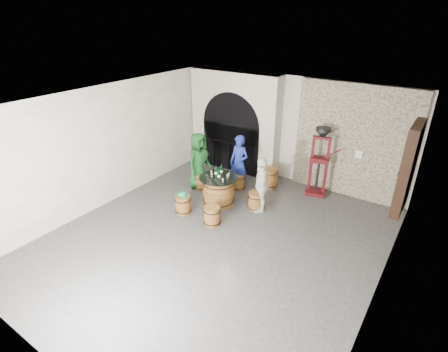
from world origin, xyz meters
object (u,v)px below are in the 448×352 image
Objects in this scene: wine_bottle_right at (221,170)px; barrel_table at (219,191)px; barrel_stool_left at (201,181)px; wine_bottle_left at (216,172)px; person_white at (261,185)px; corking_press at (320,157)px; person_green at (199,161)px; person_blue at (239,163)px; barrel_stool_far at (238,181)px; side_barrel at (270,178)px; barrel_stool_near_left at (183,204)px; barrel_stool_near_right at (212,216)px; barrel_stool_right at (256,201)px; wine_bottle_center at (219,175)px.

barrel_table is at bearing -78.74° from wine_bottle_right.
wine_bottle_left reaches higher than barrel_stool_left.
person_white reaches higher than barrel_stool_left.
wine_bottle_left is 2.95m from corking_press.
wine_bottle_left is at bearing -106.69° from person_white.
person_blue is (1.01, 0.62, -0.03)m from person_green.
barrel_table is at bearing -88.05° from barrel_stool_far.
wine_bottle_left is at bearing -113.61° from person_green.
side_barrel is at bearing 37.26° from barrel_stool_left.
barrel_stool_near_left is at bearing -103.09° from barrel_stool_far.
wine_bottle_left is 1.96m from side_barrel.
person_blue reaches higher than wine_bottle_right.
barrel_stool_near_right is at bearing -0.92° from barrel_stool_near_left.
barrel_stool_right and barrel_stool_near_left have the same top height.
corking_press reaches higher than wine_bottle_center.
person_white is at bearing -72.96° from side_barrel.
barrel_stool_right is at bearing -35.44° from barrel_stool_far.
barrel_stool_near_left is 0.33× the size of person_white.
person_white is 2.49× the size of side_barrel.
barrel_stool_near_left is 2.15m from person_blue.
barrel_stool_near_left is 1.24m from wine_bottle_left.
person_green is 2.18m from person_white.
side_barrel is (0.75, 1.50, -0.63)m from wine_bottle_right.
corking_press is (2.02, 2.06, 0.77)m from barrel_table.
wine_bottle_right is at bearing -116.44° from side_barrel.
person_white reaches higher than barrel_stool_right.
barrel_stool_left is 0.29× the size of person_green.
corking_press reaches higher than barrel_stool_near_left.
barrel_stool_left is 1.17m from wine_bottle_left.
side_barrel reaches higher than barrel_stool_near_left.
person_blue is at bearing -141.16° from side_barrel.
wine_bottle_center reaches higher than side_barrel.
barrel_stool_right is 2.15m from person_green.
person_green is 1.03× the size of person_blue.
wine_bottle_left is (-0.06, -1.02, 0.69)m from barrel_stool_far.
barrel_stool_near_left is 1.53× the size of wine_bottle_left.
person_white reaches higher than side_barrel.
barrel_stool_near_left is 2.88m from side_barrel.
barrel_stool_far is 1.53× the size of wine_bottle_left.
person_green is 5.28× the size of wine_bottle_left.
barrel_stool_near_right is 0.33× the size of person_white.
barrel_stool_right is 1.42m from side_barrel.
wine_bottle_right is at bearing -14.58° from barrel_stool_left.
person_blue reaches higher than side_barrel.
side_barrel is at bearing 70.38° from wine_bottle_center.
barrel_table is 2.99m from corking_press.
wine_bottle_center is at bearing -84.53° from barrel_stool_far.
barrel_stool_right is at bearing -92.87° from person_green.
barrel_stool_right is at bearing -31.46° from person_blue.
barrel_stool_left and barrel_stool_near_right have the same top height.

